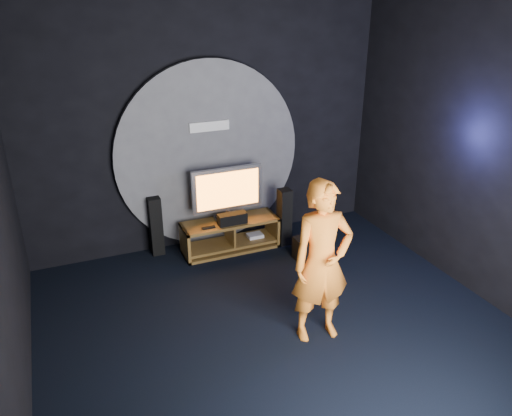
{
  "coord_description": "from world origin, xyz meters",
  "views": [
    {
      "loc": [
        -1.97,
        -3.87,
        3.39
      ],
      "look_at": [
        0.11,
        1.05,
        1.05
      ],
      "focal_mm": 35.0,
      "sensor_mm": 36.0,
      "label": 1
    }
  ],
  "objects_px": {
    "media_console": "(231,237)",
    "tower_speaker_right": "(284,217)",
    "tv": "(227,191)",
    "tower_speaker_left": "(156,226)",
    "subwoofer": "(306,249)",
    "player": "(322,262)"
  },
  "relations": [
    {
      "from": "media_console",
      "to": "tower_speaker_right",
      "type": "xyz_separation_m",
      "value": [
        0.77,
        -0.13,
        0.22
      ]
    },
    {
      "from": "media_console",
      "to": "tv",
      "type": "relative_size",
      "value": 1.36
    },
    {
      "from": "media_console",
      "to": "tv",
      "type": "xyz_separation_m",
      "value": [
        -0.01,
        0.07,
        0.67
      ]
    },
    {
      "from": "tower_speaker_left",
      "to": "subwoofer",
      "type": "xyz_separation_m",
      "value": [
        1.82,
        -0.97,
        -0.26
      ]
    },
    {
      "from": "media_console",
      "to": "subwoofer",
      "type": "bearing_deg",
      "value": -38.68
    },
    {
      "from": "tv",
      "to": "tower_speaker_right",
      "type": "bearing_deg",
      "value": -14.16
    },
    {
      "from": "media_console",
      "to": "player",
      "type": "xyz_separation_m",
      "value": [
        0.2,
        -2.15,
        0.68
      ]
    },
    {
      "from": "media_console",
      "to": "subwoofer",
      "type": "height_order",
      "value": "media_console"
    },
    {
      "from": "tv",
      "to": "tower_speaker_left",
      "type": "relative_size",
      "value": 1.18
    },
    {
      "from": "media_console",
      "to": "tower_speaker_left",
      "type": "xyz_separation_m",
      "value": [
        -0.98,
        0.3,
        0.22
      ]
    },
    {
      "from": "tv",
      "to": "subwoofer",
      "type": "distance_m",
      "value": 1.33
    },
    {
      "from": "media_console",
      "to": "tv",
      "type": "distance_m",
      "value": 0.67
    },
    {
      "from": "tv",
      "to": "tower_speaker_left",
      "type": "distance_m",
      "value": 1.09
    },
    {
      "from": "tv",
      "to": "tower_speaker_left",
      "type": "height_order",
      "value": "tv"
    },
    {
      "from": "tv",
      "to": "subwoofer",
      "type": "relative_size",
      "value": 3.15
    },
    {
      "from": "tv",
      "to": "media_console",
      "type": "bearing_deg",
      "value": -83.82
    },
    {
      "from": "tower_speaker_right",
      "to": "subwoofer",
      "type": "bearing_deg",
      "value": -82.68
    },
    {
      "from": "tv",
      "to": "tower_speaker_right",
      "type": "relative_size",
      "value": 1.18
    },
    {
      "from": "player",
      "to": "subwoofer",
      "type": "bearing_deg",
      "value": 71.98
    },
    {
      "from": "subwoofer",
      "to": "player",
      "type": "height_order",
      "value": "player"
    },
    {
      "from": "tv",
      "to": "player",
      "type": "bearing_deg",
      "value": -84.61
    },
    {
      "from": "media_console",
      "to": "tower_speaker_right",
      "type": "height_order",
      "value": "tower_speaker_right"
    }
  ]
}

